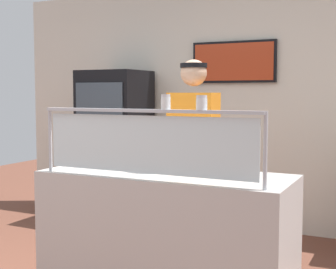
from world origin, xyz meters
The scene contains 9 objects.
shop_rear_unit centered at (0.86, 2.58, 1.36)m, with size 6.13×0.13×2.70m.
serving_counter centered at (0.86, 0.34, 0.47)m, with size 1.73×0.68×0.95m, color #BCB7B2.
sneeze_guard centered at (0.86, 0.06, 1.23)m, with size 1.55×0.06×0.45m.
pizza_tray centered at (0.70, 0.43, 0.97)m, with size 0.40×0.40×0.04m.
pizza_server centered at (0.72, 0.41, 0.99)m, with size 0.07×0.28×0.01m, color #ADAFB7.
parmesan_shaker centered at (1.00, 0.06, 1.44)m, with size 0.06×0.06×0.09m.
pepper_flake_shaker centered at (1.24, 0.06, 1.43)m, with size 0.07×0.07×0.09m.
worker_figure centered at (0.82, 0.93, 1.01)m, with size 0.41×0.50×1.76m.
drink_fridge centered at (-0.68, 2.13, 0.88)m, with size 0.70×0.65×1.75m.
Camera 1 is at (2.33, -2.63, 1.50)m, focal length 52.28 mm.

